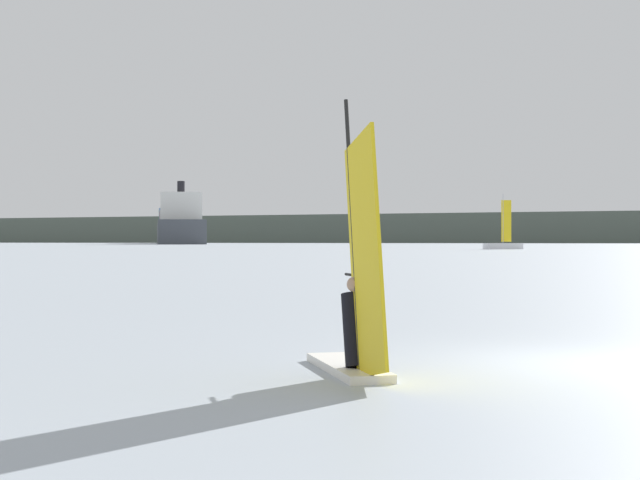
% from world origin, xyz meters
% --- Properties ---
extents(ground_plane, '(4000.00, 4000.00, 0.00)m').
position_xyz_m(ground_plane, '(0.00, 0.00, 0.00)').
color(ground_plane, '#9EA8B2').
extents(windsurfer, '(1.80, 2.87, 3.94)m').
position_xyz_m(windsurfer, '(-3.05, -2.11, 0.91)').
color(windsurfer, white).
rests_on(windsurfer, ground_plane).
extents(cargo_ship, '(114.94, 203.98, 33.23)m').
position_xyz_m(cargo_ship, '(-230.27, 493.97, 9.23)').
color(cargo_ship, '#3F444C').
rests_on(cargo_ship, ground_plane).
extents(distant_headland, '(1413.04, 473.55, 23.62)m').
position_xyz_m(distant_headland, '(-108.65, 842.96, 11.81)').
color(distant_headland, '#4C564C').
rests_on(distant_headland, ground_plane).
extents(small_sailboat, '(8.65, 6.60, 12.25)m').
position_xyz_m(small_sailboat, '(-12.97, 186.08, 1.04)').
color(small_sailboat, white).
rests_on(small_sailboat, ground_plane).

